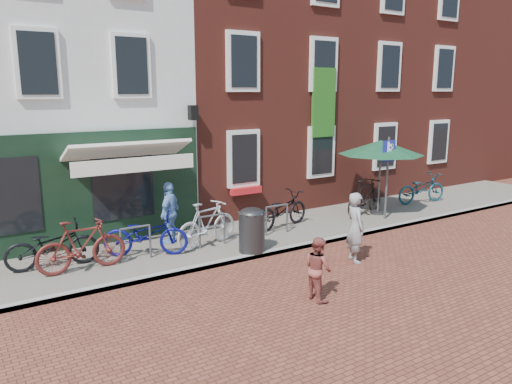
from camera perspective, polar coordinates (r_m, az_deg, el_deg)
ground at (r=12.53m, az=3.68°, el=-6.96°), size 80.00×80.00×0.00m
sidewalk at (r=14.24m, az=3.36°, el=-4.44°), size 24.00×3.00×0.10m
building_stucco at (r=16.68m, az=-26.16°, el=12.25°), size 8.00×8.00×9.00m
building_brick_mid at (r=18.89m, az=-4.05°, el=14.71°), size 6.00×8.00×10.00m
building_brick_right at (r=22.39m, az=9.98°, el=14.09°), size 6.00×8.00×10.00m
filler_right at (r=27.18m, az=20.34°, el=12.06°), size 7.00×8.00×9.00m
litter_bin at (r=12.09m, az=-0.49°, el=-4.13°), size 0.64×0.64×1.18m
parking_sign at (r=15.44m, az=14.99°, el=3.07°), size 0.50×0.08×2.53m
parasol at (r=16.00m, az=14.25°, el=5.32°), size 2.67×2.67×2.46m
woman at (r=11.85m, az=11.40°, el=-4.03°), size 0.56×0.70×1.67m
boy at (r=9.72m, az=7.18°, el=-8.75°), size 0.52×0.64×1.25m
cafe_person at (r=12.94m, az=-9.93°, el=-2.33°), size 0.96×0.93×1.61m
bicycle_0 at (r=11.91m, az=-22.46°, el=-5.71°), size 2.05×0.89×1.05m
bicycle_1 at (r=11.46m, az=-19.53°, el=-5.86°), size 1.93×0.55×1.16m
bicycle_2 at (r=12.11m, az=-12.62°, el=-4.80°), size 2.09×1.51×1.05m
bicycle_3 at (r=12.57m, az=-5.69°, el=-3.69°), size 2.01×1.03×1.16m
bicycle_4 at (r=14.22m, az=3.02°, el=-2.07°), size 2.09×1.09×1.05m
bicycle_5 at (r=16.00m, az=12.49°, el=-0.56°), size 2.00×0.98×1.16m
bicycle_6 at (r=18.23m, az=18.57°, el=0.41°), size 2.07×0.98×1.05m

